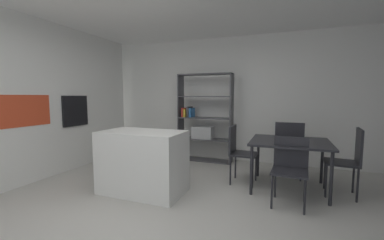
# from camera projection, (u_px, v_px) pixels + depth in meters

# --- Properties ---
(ground_plane) EXTENTS (8.55, 8.55, 0.00)m
(ground_plane) POSITION_uv_depth(u_px,v_px,m) (163.00, 211.00, 2.98)
(ground_plane) COLOR beige
(back_partition) EXTENTS (6.23, 0.06, 2.67)m
(back_partition) POSITION_uv_depth(u_px,v_px,m) (221.00, 99.00, 5.41)
(back_partition) COLOR white
(back_partition) RESTS_ON ground_plane
(tall_cabinet_run_left) EXTENTS (0.62, 5.03, 2.67)m
(tall_cabinet_run_left) POSITION_uv_depth(u_px,v_px,m) (8.00, 100.00, 3.84)
(tall_cabinet_run_left) COLOR white
(tall_cabinet_run_left) RESTS_ON ground_plane
(cabinet_niche_splashback) EXTENTS (0.01, 1.26, 0.49)m
(cabinet_niche_splashback) POSITION_uv_depth(u_px,v_px,m) (11.00, 112.00, 3.59)
(cabinet_niche_splashback) COLOR #CC4223
(cabinet_niche_splashback) RESTS_ON ground_plane
(built_in_oven) EXTENTS (0.06, 0.57, 0.58)m
(built_in_oven) POSITION_uv_depth(u_px,v_px,m) (75.00, 111.00, 4.67)
(built_in_oven) COLOR black
(built_in_oven) RESTS_ON ground_plane
(kitchen_island) EXTENTS (1.20, 0.69, 0.90)m
(kitchen_island) POSITION_uv_depth(u_px,v_px,m) (143.00, 162.00, 3.54)
(kitchen_island) COLOR white
(kitchen_island) RESTS_ON ground_plane
(open_bookshelf) EXTENTS (1.17, 0.33, 1.87)m
(open_bookshelf) POSITION_uv_depth(u_px,v_px,m) (203.00, 122.00, 5.26)
(open_bookshelf) COLOR #4C4C51
(open_bookshelf) RESTS_ON ground_plane
(dining_table) EXTENTS (1.12, 0.99, 0.74)m
(dining_table) POSITION_uv_depth(u_px,v_px,m) (290.00, 145.00, 3.64)
(dining_table) COLOR #232328
(dining_table) RESTS_ON ground_plane
(dining_chair_near) EXTENTS (0.46, 0.47, 0.86)m
(dining_chair_near) POSITION_uv_depth(u_px,v_px,m) (290.00, 164.00, 3.17)
(dining_chair_near) COLOR #232328
(dining_chair_near) RESTS_ON ground_plane
(dining_chair_window_side) EXTENTS (0.46, 0.45, 0.96)m
(dining_chair_window_side) POSITION_uv_depth(u_px,v_px,m) (350.00, 157.00, 3.36)
(dining_chair_window_side) COLOR #232328
(dining_chair_window_side) RESTS_ON ground_plane
(dining_chair_island_side) EXTENTS (0.41, 0.43, 0.92)m
(dining_chair_island_side) POSITION_uv_depth(u_px,v_px,m) (238.00, 149.00, 3.93)
(dining_chair_island_side) COLOR #232328
(dining_chair_island_side) RESTS_ON ground_plane
(dining_chair_far) EXTENTS (0.46, 0.44, 0.97)m
(dining_chair_far) POSITION_uv_depth(u_px,v_px,m) (289.00, 145.00, 4.12)
(dining_chair_far) COLOR #232328
(dining_chair_far) RESTS_ON ground_plane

